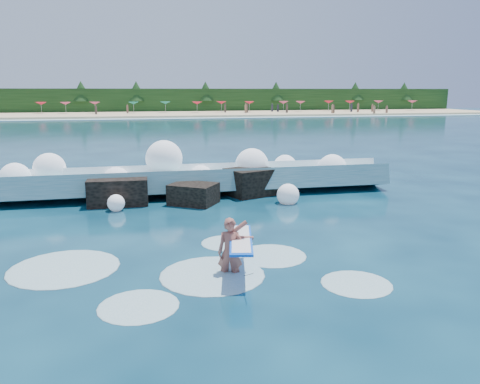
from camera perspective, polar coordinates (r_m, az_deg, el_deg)
The scene contains 11 objects.
ground at distance 13.96m, azimuth -4.29°, elevation -6.81°, with size 200.00×200.00×0.00m, color #062537.
beach at distance 91.20m, azimuth -11.37°, elevation 9.27°, with size 140.00×20.00×0.40m, color tan.
wet_band at distance 80.22m, azimuth -11.19°, elevation 8.78°, with size 140.00×5.00×0.08m, color silver.
treeline at distance 101.11m, azimuth -11.55°, elevation 10.83°, with size 140.00×4.00×5.00m, color black.
breaking_wave at distance 21.25m, azimuth -7.35°, elevation 1.36°, with size 19.05×2.92×1.64m.
rock_cluster at distance 19.94m, azimuth -7.03°, elevation 0.25°, with size 8.12×3.37×1.38m.
surfer_with_board at distance 11.82m, azimuth -0.89°, elevation -7.02°, with size 1.16×2.94×1.76m.
wave_spray at distance 21.08m, azimuth -6.66°, elevation 2.75°, with size 15.26×4.48×2.50m.
surf_foam at distance 12.38m, azimuth -8.29°, elevation -9.45°, with size 9.32×5.49×0.14m.
beach_umbrellas at distance 93.18m, azimuth -11.35°, elevation 10.59°, with size 112.94×5.59×0.50m.
beachgoers at distance 87.95m, azimuth -10.86°, elevation 9.76°, with size 102.94×13.28×1.94m.
Camera 1 is at (-1.80, -13.08, 4.55)m, focal length 35.00 mm.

